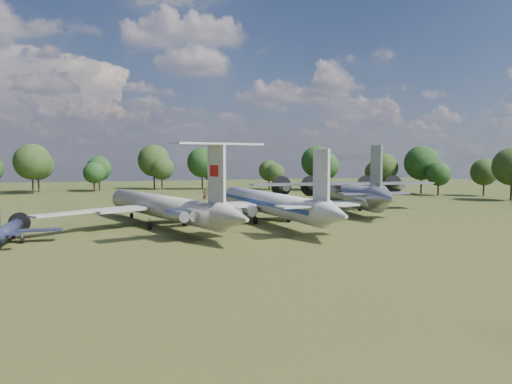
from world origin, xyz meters
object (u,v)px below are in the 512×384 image
object	(u,v)px
an12_transport	(345,197)
person_on_il62	(205,195)
tu104_jet	(270,207)
small_prop_west	(8,234)
il62_airliner	(162,211)

from	to	relation	value
an12_transport	person_on_il62	bearing A→B (deg)	-137.51
tu104_jet	small_prop_west	world-z (taller)	tu104_jet
tu104_jet	an12_transport	size ratio (longest dim) A/B	1.18
an12_transport	small_prop_west	world-z (taller)	an12_transport
il62_airliner	small_prop_west	world-z (taller)	il62_airliner
il62_airliner	an12_transport	xyz separation A→B (m)	(36.27, 12.17, 0.32)
il62_airliner	an12_transport	bearing A→B (deg)	0.70
tu104_jet	person_on_il62	xyz separation A→B (m)	(-12.81, -12.64, 3.20)
an12_transport	person_on_il62	distance (m)	40.74
an12_transport	small_prop_west	xyz separation A→B (m)	(-55.56, -21.67, -1.48)
tu104_jet	an12_transport	world-z (taller)	an12_transport
il62_airliner	person_on_il62	bearing A→B (deg)	-90.00
il62_airliner	an12_transport	world-z (taller)	an12_transport
il62_airliner	an12_transport	size ratio (longest dim) A/B	1.18
an12_transport	small_prop_west	distance (m)	59.65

